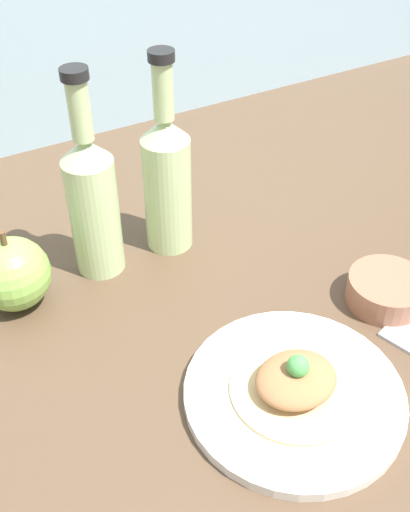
{
  "coord_description": "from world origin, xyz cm",
  "views": [
    {
      "loc": [
        -25.94,
        -40.47,
        51.06
      ],
      "look_at": [
        -1.25,
        3.23,
        9.34
      ],
      "focal_mm": 42.0,
      "sensor_mm": 36.0,
      "label": 1
    }
  ],
  "objects_px": {
    "apple": "(13,274)",
    "dipping_bowl": "(387,290)",
    "cider_bottle_right": "(167,179)",
    "plated_food": "(296,381)",
    "cider_bottle_left": "(93,201)",
    "plate": "(294,393)"
  },
  "relations": [
    {
      "from": "cider_bottle_left",
      "to": "cider_bottle_right",
      "type": "bearing_deg",
      "value": 0.0
    },
    {
      "from": "cider_bottle_right",
      "to": "dipping_bowl",
      "type": "bearing_deg",
      "value": -53.04
    },
    {
      "from": "plated_food",
      "to": "cider_bottle_left",
      "type": "distance_m",
      "value": 0.32
    },
    {
      "from": "plated_food",
      "to": "dipping_bowl",
      "type": "distance_m",
      "value": 0.19
    },
    {
      "from": "plated_food",
      "to": "cider_bottle_right",
      "type": "xyz_separation_m",
      "value": [
        0.01,
        0.3,
        0.08
      ]
    },
    {
      "from": "plated_food",
      "to": "cider_bottle_left",
      "type": "height_order",
      "value": "cider_bottle_left"
    },
    {
      "from": "apple",
      "to": "plated_food",
      "type": "bearing_deg",
      "value": -53.81
    },
    {
      "from": "plated_food",
      "to": "plate",
      "type": "bearing_deg",
      "value": -90.0
    },
    {
      "from": "cider_bottle_left",
      "to": "apple",
      "type": "distance_m",
      "value": 0.13
    },
    {
      "from": "plate",
      "to": "cider_bottle_left",
      "type": "height_order",
      "value": "cider_bottle_left"
    },
    {
      "from": "cider_bottle_right",
      "to": "apple",
      "type": "relative_size",
      "value": 2.5
    },
    {
      "from": "cider_bottle_right",
      "to": "apple",
      "type": "xyz_separation_m",
      "value": [
        -0.21,
        -0.01,
        -0.06
      ]
    },
    {
      "from": "apple",
      "to": "dipping_bowl",
      "type": "height_order",
      "value": "apple"
    },
    {
      "from": "apple",
      "to": "dipping_bowl",
      "type": "relative_size",
      "value": 1.12
    },
    {
      "from": "plate",
      "to": "cider_bottle_right",
      "type": "distance_m",
      "value": 0.31
    },
    {
      "from": "plate",
      "to": "plated_food",
      "type": "height_order",
      "value": "plated_food"
    },
    {
      "from": "plate",
      "to": "apple",
      "type": "distance_m",
      "value": 0.35
    },
    {
      "from": "plate",
      "to": "apple",
      "type": "relative_size",
      "value": 2.14
    },
    {
      "from": "cider_bottle_left",
      "to": "cider_bottle_right",
      "type": "relative_size",
      "value": 1.0
    },
    {
      "from": "plated_food",
      "to": "apple",
      "type": "relative_size",
      "value": 1.25
    },
    {
      "from": "cider_bottle_left",
      "to": "dipping_bowl",
      "type": "xyz_separation_m",
      "value": [
        0.28,
        -0.23,
        -0.08
      ]
    },
    {
      "from": "plate",
      "to": "cider_bottle_left",
      "type": "xyz_separation_m",
      "value": [
        -0.09,
        0.3,
        0.09
      ]
    }
  ]
}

